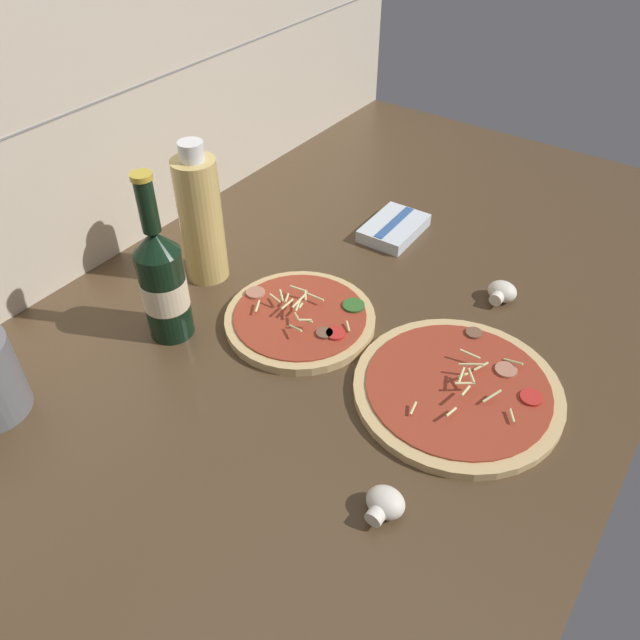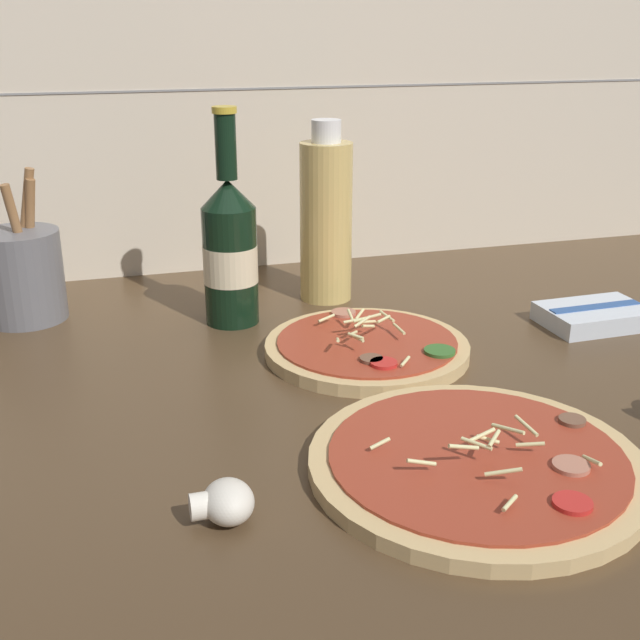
{
  "view_description": "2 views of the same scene",
  "coord_description": "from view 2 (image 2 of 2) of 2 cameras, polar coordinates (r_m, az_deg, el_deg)",
  "views": [
    {
      "loc": [
        -67.11,
        -40.58,
        68.32
      ],
      "look_at": [
        -8.33,
        1.14,
        6.26
      ],
      "focal_mm": 35.0,
      "sensor_mm": 36.0,
      "label": 1
    },
    {
      "loc": [
        -36.77,
        -76.57,
        39.76
      ],
      "look_at": [
        -13.57,
        3.73,
        8.27
      ],
      "focal_mm": 45.0,
      "sensor_mm": 36.0,
      "label": 2
    }
  ],
  "objects": [
    {
      "name": "utensil_crock",
      "position": [
        1.11,
        -20.41,
        3.1
      ],
      "size": [
        10.49,
        10.49,
        19.61
      ],
      "color": "slate",
      "rests_on": "counter_slab"
    },
    {
      "name": "counter_slab",
      "position": [
        0.93,
        8.7,
        -4.0
      ],
      "size": [
        160.0,
        90.0,
        2.5
      ],
      "color": "#4C3823",
      "rests_on": "ground"
    },
    {
      "name": "pizza_far",
      "position": [
        0.95,
        3.37,
        -1.94
      ],
      "size": [
        24.14,
        24.14,
        5.06
      ],
      "color": "tan",
      "rests_on": "counter_slab"
    },
    {
      "name": "oil_bottle",
      "position": [
        1.11,
        0.43,
        7.18
      ],
      "size": [
        7.22,
        7.22,
        24.81
      ],
      "color": "#D6B766",
      "rests_on": "counter_slab"
    },
    {
      "name": "beer_bottle",
      "position": [
        1.03,
        -6.42,
        5.02
      ],
      "size": [
        6.99,
        6.99,
        27.46
      ],
      "color": "black",
      "rests_on": "counter_slab"
    },
    {
      "name": "dish_towel",
      "position": [
        1.1,
        18.93,
        0.28
      ],
      "size": [
        13.6,
        9.41,
        2.56
      ],
      "color": "silver",
      "rests_on": "counter_slab"
    },
    {
      "name": "pizza_near",
      "position": [
        0.73,
        11.1,
        -9.92
      ],
      "size": [
        29.58,
        29.58,
        4.35
      ],
      "color": "tan",
      "rests_on": "counter_slab"
    },
    {
      "name": "tile_backsplash",
      "position": [
        1.28,
        0.67,
        16.27
      ],
      "size": [
        160.0,
        1.13,
        60.0
      ],
      "color": "beige",
      "rests_on": "ground"
    },
    {
      "name": "mushroom_left",
      "position": [
        0.65,
        -6.76,
        -12.74
      ],
      "size": [
        5.06,
        4.82,
        3.38
      ],
      "color": "white",
      "rests_on": "counter_slab"
    }
  ]
}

